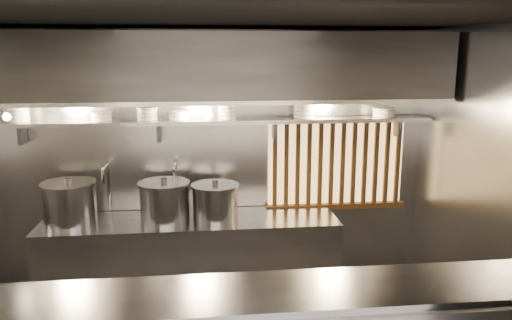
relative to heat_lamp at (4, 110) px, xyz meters
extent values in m
plane|color=black|center=(1.90, -0.85, 0.73)|extent=(4.50, 4.50, 0.00)
plane|color=gray|center=(1.90, 0.65, -0.67)|extent=(4.50, 0.00, 4.50)
plane|color=gray|center=(4.15, -0.85, -0.67)|extent=(0.00, 3.00, 3.00)
cube|color=#9A9A9F|center=(1.90, -1.80, -0.95)|extent=(4.50, 0.56, 0.03)
cube|color=#9A9A9F|center=(1.60, 0.28, -1.62)|extent=(3.00, 0.70, 0.90)
cube|color=#9A9A9F|center=(1.90, 0.47, -0.19)|extent=(4.40, 0.34, 0.04)
cube|color=#2D2D30|center=(1.90, 0.25, 0.36)|extent=(4.40, 0.80, 0.65)
cube|color=#9A9A9F|center=(1.90, -0.15, 0.05)|extent=(4.40, 0.03, 0.04)
cube|color=#FFC972|center=(3.20, 0.63, -0.69)|extent=(1.50, 0.02, 0.92)
cube|color=brown|center=(3.20, 0.58, -0.20)|extent=(1.56, 0.06, 0.06)
cube|color=brown|center=(3.20, 0.58, -1.18)|extent=(1.56, 0.06, 0.06)
cube|color=brown|center=(2.51, 0.58, -0.69)|extent=(0.04, 0.04, 0.92)
cube|color=brown|center=(2.64, 0.58, -0.69)|extent=(0.04, 0.04, 0.92)
cube|color=brown|center=(2.76, 0.58, -0.69)|extent=(0.04, 0.04, 0.92)
cube|color=brown|center=(2.89, 0.58, -0.69)|extent=(0.04, 0.04, 0.92)
cube|color=brown|center=(3.01, 0.58, -0.69)|extent=(0.04, 0.04, 0.92)
cube|color=brown|center=(3.14, 0.58, -0.69)|extent=(0.04, 0.04, 0.92)
cube|color=brown|center=(3.26, 0.58, -0.69)|extent=(0.04, 0.04, 0.92)
cube|color=brown|center=(3.39, 0.58, -0.69)|extent=(0.04, 0.04, 0.92)
cube|color=brown|center=(3.51, 0.58, -0.69)|extent=(0.04, 0.04, 0.92)
cube|color=brown|center=(3.64, 0.58, -0.69)|extent=(0.04, 0.04, 0.92)
cube|color=brown|center=(3.76, 0.58, -0.69)|extent=(0.04, 0.04, 0.92)
cube|color=brown|center=(3.89, 0.58, -0.69)|extent=(0.05, 0.04, 0.92)
cylinder|color=silver|center=(0.75, 0.60, -0.88)|extent=(0.03, 0.03, 0.48)
sphere|color=silver|center=(0.75, 0.60, -0.64)|extent=(0.04, 0.04, 0.04)
cylinder|color=silver|center=(0.75, 0.47, -0.64)|extent=(0.03, 0.26, 0.03)
sphere|color=silver|center=(0.75, 0.34, -0.64)|extent=(0.04, 0.04, 0.04)
cylinder|color=silver|center=(0.75, 0.34, -0.71)|extent=(0.03, 0.03, 0.14)
cylinder|color=silver|center=(1.45, 0.60, -0.88)|extent=(0.03, 0.03, 0.48)
sphere|color=silver|center=(1.45, 0.60, -0.64)|extent=(0.04, 0.04, 0.04)
cylinder|color=silver|center=(1.45, 0.47, -0.64)|extent=(0.03, 0.26, 0.03)
sphere|color=silver|center=(1.45, 0.34, -0.64)|extent=(0.04, 0.04, 0.04)
cylinder|color=silver|center=(1.45, 0.34, -0.71)|extent=(0.03, 0.03, 0.14)
cone|color=#9A9A9F|center=(0.00, 0.00, 0.00)|extent=(0.25, 0.27, 0.20)
sphere|color=#FFE0B2|center=(0.03, -0.02, -0.06)|extent=(0.07, 0.07, 0.07)
cylinder|color=#2D2D30|center=(0.00, 0.10, 0.08)|extent=(0.02, 0.22, 0.02)
cylinder|color=#2D2D30|center=(1.80, 0.35, -0.03)|extent=(0.01, 0.01, 0.12)
sphere|color=#FFE0B2|center=(1.80, 0.35, -0.11)|extent=(0.09, 0.09, 0.09)
cylinder|color=#9A9A9F|center=(0.43, 0.28, -0.97)|extent=(0.65, 0.65, 0.39)
cylinder|color=#9A9A9F|center=(0.43, 0.28, -0.76)|extent=(0.69, 0.69, 0.03)
cylinder|color=#2D2D30|center=(0.43, 0.28, -0.72)|extent=(0.06, 0.06, 0.04)
cylinder|color=#9A9A9F|center=(1.86, 0.27, -1.00)|extent=(0.48, 0.48, 0.33)
cylinder|color=#9A9A9F|center=(1.86, 0.27, -0.82)|extent=(0.51, 0.51, 0.03)
cylinder|color=#2D2D30|center=(1.86, 0.27, -0.78)|extent=(0.06, 0.06, 0.04)
cylinder|color=#9A9A9F|center=(1.35, 0.28, -0.98)|extent=(0.59, 0.59, 0.37)
cylinder|color=#9A9A9F|center=(1.35, 0.28, -0.78)|extent=(0.62, 0.62, 0.03)
cylinder|color=#2D2D30|center=(1.35, 0.28, -0.75)|extent=(0.06, 0.06, 0.04)
cylinder|color=white|center=(-0.04, 0.47, -0.15)|extent=(0.20, 0.20, 0.03)
cylinder|color=white|center=(-0.04, 0.47, -0.11)|extent=(0.20, 0.20, 0.03)
cylinder|color=white|center=(-0.04, 0.47, -0.07)|extent=(0.20, 0.20, 0.03)
cylinder|color=white|center=(-0.04, 0.47, -0.03)|extent=(0.20, 0.20, 0.03)
cylinder|color=white|center=(-0.04, 0.47, -0.01)|extent=(0.21, 0.21, 0.01)
cylinder|color=white|center=(0.74, 0.47, -0.15)|extent=(0.21, 0.21, 0.03)
cylinder|color=white|center=(0.74, 0.47, -0.11)|extent=(0.21, 0.21, 0.03)
cylinder|color=white|center=(0.74, 0.47, -0.08)|extent=(0.22, 0.22, 0.01)
cylinder|color=white|center=(1.19, 0.47, -0.15)|extent=(0.20, 0.20, 0.03)
cylinder|color=white|center=(1.19, 0.47, -0.11)|extent=(0.20, 0.20, 0.03)
cylinder|color=white|center=(1.19, 0.47, -0.07)|extent=(0.20, 0.20, 0.03)
cylinder|color=white|center=(1.19, 0.47, -0.04)|extent=(0.22, 0.22, 0.01)
cylinder|color=white|center=(1.51, 0.47, -0.15)|extent=(0.22, 0.22, 0.03)
cylinder|color=white|center=(1.51, 0.47, -0.11)|extent=(0.22, 0.22, 0.03)
cylinder|color=white|center=(1.51, 0.47, -0.08)|extent=(0.24, 0.24, 0.01)
cylinder|color=white|center=(2.00, 0.47, -0.15)|extent=(0.19, 0.19, 0.03)
cylinder|color=white|center=(2.00, 0.47, -0.11)|extent=(0.19, 0.19, 0.03)
cylinder|color=white|center=(2.00, 0.47, -0.07)|extent=(0.19, 0.19, 0.03)
cylinder|color=white|center=(2.00, 0.47, -0.03)|extent=(0.19, 0.19, 0.03)
cylinder|color=white|center=(2.00, 0.47, -0.01)|extent=(0.20, 0.20, 0.01)
cylinder|color=white|center=(2.80, 0.47, -0.15)|extent=(0.22, 0.22, 0.03)
cylinder|color=white|center=(2.80, 0.47, -0.11)|extent=(0.22, 0.22, 0.03)
cylinder|color=white|center=(2.80, 0.47, -0.07)|extent=(0.22, 0.22, 0.03)
cylinder|color=white|center=(2.80, 0.47, -0.03)|extent=(0.22, 0.22, 0.03)
cylinder|color=white|center=(2.80, 0.47, -0.01)|extent=(0.24, 0.24, 0.01)
cylinder|color=white|center=(3.65, 0.47, -0.15)|extent=(0.23, 0.23, 0.03)
cylinder|color=white|center=(3.65, 0.47, -0.11)|extent=(0.23, 0.23, 0.03)
cylinder|color=white|center=(3.65, 0.47, -0.08)|extent=(0.24, 0.24, 0.01)
camera|label=1|loc=(1.73, -4.61, 0.49)|focal=35.00mm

